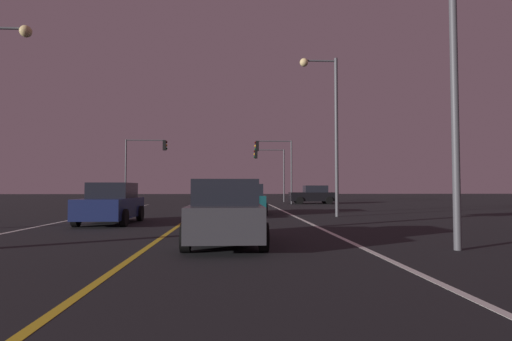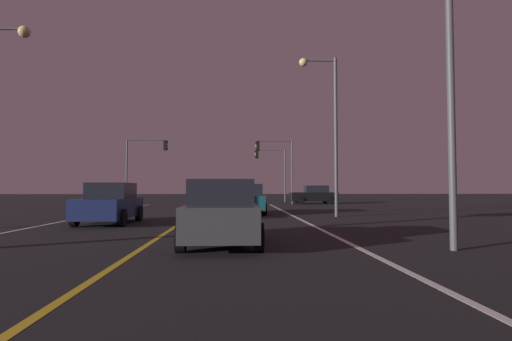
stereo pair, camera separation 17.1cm
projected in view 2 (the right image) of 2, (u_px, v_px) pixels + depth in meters
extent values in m
cube|color=silver|center=(319.00, 229.00, 14.88)|extent=(0.16, 43.62, 0.01)
cube|color=silver|center=(17.00, 230.00, 14.35)|extent=(0.16, 43.62, 0.01)
cube|color=gold|center=(171.00, 229.00, 14.62)|extent=(0.16, 43.62, 0.01)
cylinder|color=black|center=(122.00, 218.00, 15.67)|extent=(0.22, 0.68, 0.68)
cylinder|color=black|center=(75.00, 218.00, 15.59)|extent=(0.22, 0.68, 0.68)
cylinder|color=black|center=(139.00, 213.00, 18.37)|extent=(0.22, 0.68, 0.68)
cylinder|color=black|center=(98.00, 214.00, 18.28)|extent=(0.22, 0.68, 0.68)
cube|color=navy|center=(110.00, 208.00, 16.99)|extent=(1.80, 4.30, 0.80)
cube|color=black|center=(112.00, 190.00, 17.27)|extent=(1.60, 2.10, 0.64)
cube|color=red|center=(136.00, 203.00, 19.12)|extent=(0.24, 0.08, 0.16)
cube|color=red|center=(110.00, 203.00, 19.06)|extent=(0.24, 0.08, 0.16)
cylinder|color=black|center=(232.00, 207.00, 24.70)|extent=(0.22, 0.68, 0.68)
cylinder|color=black|center=(261.00, 207.00, 24.79)|extent=(0.22, 0.68, 0.68)
cylinder|color=black|center=(231.00, 209.00, 22.00)|extent=(0.22, 0.68, 0.68)
cylinder|color=black|center=(265.00, 209.00, 22.09)|extent=(0.22, 0.68, 0.68)
cube|color=#145156|center=(247.00, 202.00, 23.41)|extent=(1.80, 4.30, 0.80)
cube|color=black|center=(247.00, 190.00, 23.19)|extent=(1.60, 2.10, 0.64)
cube|color=red|center=(237.00, 202.00, 21.29)|extent=(0.24, 0.08, 0.16)
cube|color=red|center=(260.00, 202.00, 21.35)|extent=(0.24, 0.08, 0.16)
cylinder|color=black|center=(193.00, 227.00, 12.12)|extent=(0.22, 0.68, 0.68)
cylinder|color=black|center=(254.00, 226.00, 12.21)|extent=(0.22, 0.68, 0.68)
cylinder|color=black|center=(181.00, 238.00, 9.42)|extent=(0.22, 0.68, 0.68)
cylinder|color=black|center=(259.00, 237.00, 9.51)|extent=(0.22, 0.68, 0.68)
cube|color=#38383D|center=(222.00, 219.00, 10.83)|extent=(1.80, 4.30, 0.80)
cube|color=black|center=(222.00, 192.00, 10.61)|extent=(1.60, 2.10, 0.64)
cube|color=red|center=(191.00, 222.00, 8.71)|extent=(0.24, 0.08, 0.16)
cube|color=red|center=(247.00, 222.00, 8.77)|extent=(0.24, 0.08, 0.16)
cylinder|color=black|center=(301.00, 200.00, 37.16)|extent=(0.68, 0.22, 0.68)
cylinder|color=black|center=(298.00, 200.00, 38.95)|extent=(0.68, 0.22, 0.68)
cylinder|color=black|center=(330.00, 200.00, 37.29)|extent=(0.68, 0.22, 0.68)
cylinder|color=black|center=(326.00, 200.00, 39.09)|extent=(0.68, 0.22, 0.68)
cube|color=black|center=(313.00, 197.00, 38.13)|extent=(4.30, 1.80, 0.80)
cube|color=black|center=(316.00, 189.00, 38.18)|extent=(2.10, 1.60, 0.64)
cube|color=red|center=(337.00, 196.00, 37.64)|extent=(0.08, 0.24, 0.16)
cube|color=red|center=(334.00, 195.00, 38.84)|extent=(0.08, 0.24, 0.16)
cylinder|color=#4C4C51|center=(292.00, 172.00, 37.37)|extent=(0.14, 0.14, 5.80)
cylinder|color=#4C4C51|center=(275.00, 141.00, 37.42)|extent=(3.13, 0.10, 0.10)
cube|color=black|center=(258.00, 146.00, 37.32)|extent=(0.28, 0.36, 0.90)
sphere|color=#3A0605|center=(256.00, 143.00, 37.32)|extent=(0.20, 0.20, 0.20)
sphere|color=orange|center=(256.00, 146.00, 37.31)|extent=(0.20, 0.20, 0.20)
sphere|color=#063816|center=(256.00, 149.00, 37.30)|extent=(0.20, 0.20, 0.20)
cylinder|color=#4C4C51|center=(127.00, 172.00, 36.63)|extent=(0.14, 0.14, 5.81)
cylinder|color=#4C4C51|center=(146.00, 140.00, 36.84)|extent=(3.41, 0.10, 0.10)
cube|color=black|center=(165.00, 145.00, 36.90)|extent=(0.28, 0.36, 0.90)
sphere|color=#3A0605|center=(167.00, 142.00, 36.93)|extent=(0.20, 0.20, 0.20)
sphere|color=orange|center=(167.00, 145.00, 36.91)|extent=(0.20, 0.20, 0.20)
sphere|color=#063816|center=(167.00, 149.00, 36.90)|extent=(0.20, 0.20, 0.20)
cylinder|color=#4C4C51|center=(285.00, 176.00, 42.86)|extent=(0.14, 0.14, 5.50)
cylinder|color=#4C4C51|center=(271.00, 150.00, 42.90)|extent=(2.93, 0.10, 0.10)
cube|color=black|center=(257.00, 154.00, 42.80)|extent=(0.28, 0.36, 0.90)
sphere|color=#3A0605|center=(256.00, 151.00, 42.81)|extent=(0.20, 0.20, 0.20)
sphere|color=orange|center=(256.00, 154.00, 42.80)|extent=(0.20, 0.20, 0.20)
sphere|color=#063816|center=(256.00, 157.00, 42.78)|extent=(0.20, 0.20, 0.20)
cylinder|color=#4C4C51|center=(450.00, 72.00, 9.91)|extent=(0.18, 0.18, 8.59)
sphere|color=#F9D88C|center=(24.00, 32.00, 15.04)|extent=(0.44, 0.44, 0.44)
cylinder|color=#4C4C51|center=(336.00, 137.00, 21.24)|extent=(0.18, 0.18, 8.27)
cylinder|color=#4C4C51|center=(319.00, 61.00, 21.36)|extent=(1.69, 0.10, 0.10)
sphere|color=#F9D88C|center=(303.00, 62.00, 21.32)|extent=(0.44, 0.44, 0.44)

